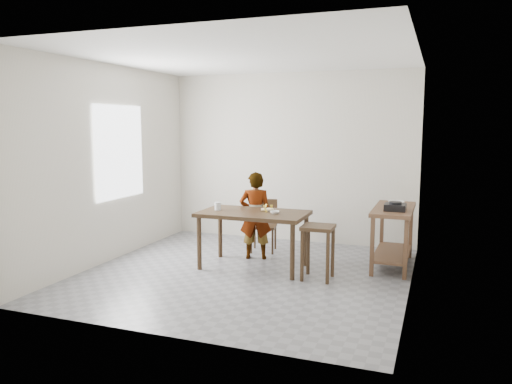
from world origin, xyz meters
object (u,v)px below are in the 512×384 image
(dining_chair, at_px, (263,226))
(prep_counter, at_px, (393,237))
(stool, at_px, (318,252))
(child, at_px, (255,216))
(dining_table, at_px, (253,240))

(dining_chair, bearing_deg, prep_counter, -15.38)
(stool, bearing_deg, prep_counter, 47.67)
(prep_counter, xyz_separation_m, child, (-1.86, -0.26, 0.22))
(dining_table, height_order, dining_chair, dining_chair)
(prep_counter, distance_m, child, 1.89)
(dining_chair, relative_size, stool, 1.15)
(dining_table, bearing_deg, dining_chair, 100.66)
(dining_table, relative_size, stool, 2.09)
(dining_chair, bearing_deg, dining_table, -89.99)
(child, distance_m, stool, 1.25)
(dining_chair, height_order, stool, dining_chair)
(child, distance_m, dining_chair, 0.48)
(stool, bearing_deg, child, 148.97)
(dining_table, relative_size, dining_chair, 1.82)
(prep_counter, height_order, stool, prep_counter)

